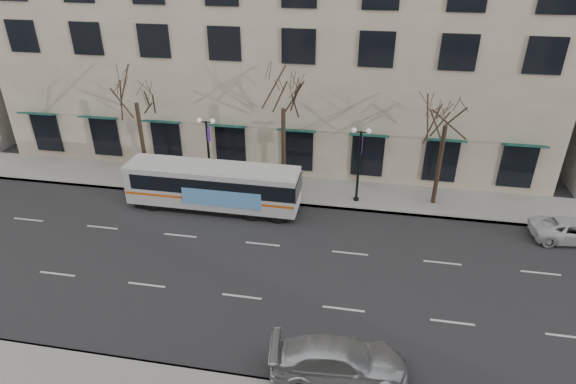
% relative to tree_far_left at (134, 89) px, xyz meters
% --- Properties ---
extents(ground, '(160.00, 160.00, 0.00)m').
position_rel_tree_far_left_xyz_m(ground, '(10.00, -8.80, -6.70)').
color(ground, black).
rests_on(ground, ground).
extents(sidewalk_far, '(80.00, 4.00, 0.15)m').
position_rel_tree_far_left_xyz_m(sidewalk_far, '(15.00, 0.20, -6.62)').
color(sidewalk_far, gray).
rests_on(sidewalk_far, ground).
extents(tree_far_left, '(3.60, 3.60, 8.34)m').
position_rel_tree_far_left_xyz_m(tree_far_left, '(0.00, 0.00, 0.00)').
color(tree_far_left, black).
rests_on(tree_far_left, ground).
extents(tree_far_mid, '(3.60, 3.60, 8.55)m').
position_rel_tree_far_left_xyz_m(tree_far_mid, '(10.00, 0.00, 0.21)').
color(tree_far_mid, black).
rests_on(tree_far_mid, ground).
extents(tree_far_right, '(3.60, 3.60, 8.06)m').
position_rel_tree_far_left_xyz_m(tree_far_right, '(20.00, 0.00, -0.28)').
color(tree_far_right, black).
rests_on(tree_far_right, ground).
extents(lamp_post_left, '(1.22, 0.45, 5.21)m').
position_rel_tree_far_left_xyz_m(lamp_post_left, '(5.01, -0.60, -3.75)').
color(lamp_post_left, black).
rests_on(lamp_post_left, ground).
extents(lamp_post_right, '(1.22, 0.45, 5.21)m').
position_rel_tree_far_left_xyz_m(lamp_post_right, '(15.01, -0.60, -3.75)').
color(lamp_post_right, black).
rests_on(lamp_post_right, ground).
extents(city_bus, '(11.04, 2.51, 2.99)m').
position_rel_tree_far_left_xyz_m(city_bus, '(6.07, -3.00, -5.06)').
color(city_bus, silver).
rests_on(city_bus, ground).
extents(silver_car, '(5.72, 2.86, 1.59)m').
position_rel_tree_far_left_xyz_m(silver_car, '(15.08, -15.00, -5.90)').
color(silver_car, '#ADB1B5').
rests_on(silver_car, ground).
extents(white_pickup, '(4.84, 2.51, 1.30)m').
position_rel_tree_far_left_xyz_m(white_pickup, '(27.57, -2.84, -6.05)').
color(white_pickup, silver).
rests_on(white_pickup, ground).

